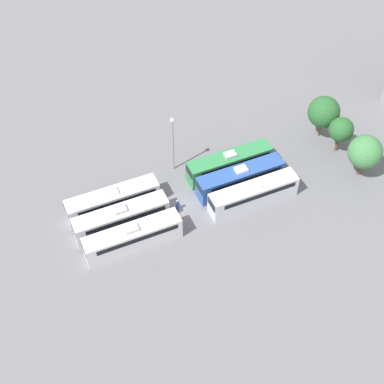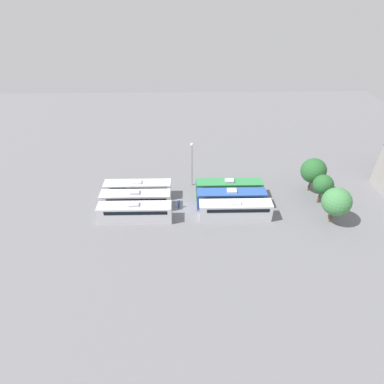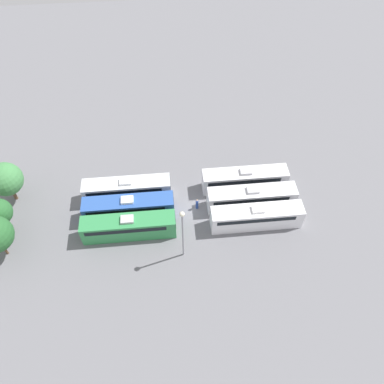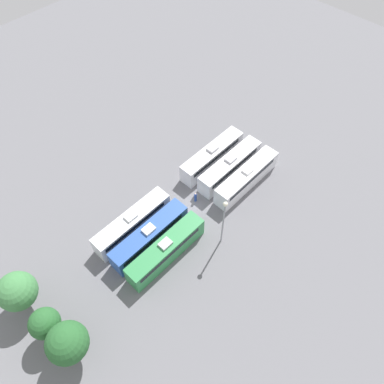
# 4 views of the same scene
# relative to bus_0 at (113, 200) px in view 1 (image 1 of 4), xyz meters

# --- Properties ---
(ground_plane) EXTENTS (127.84, 127.84, 0.00)m
(ground_plane) POSITION_rel_bus_0_xyz_m (3.17, 8.49, -1.73)
(ground_plane) COLOR slate
(bus_0) EXTENTS (2.46, 11.94, 3.50)m
(bus_0) POSITION_rel_bus_0_xyz_m (0.00, 0.00, 0.00)
(bus_0) COLOR white
(bus_0) RESTS_ON ground_plane
(bus_1) EXTENTS (2.46, 11.94, 3.50)m
(bus_1) POSITION_rel_bus_0_xyz_m (3.15, 0.04, 0.00)
(bus_1) COLOR silver
(bus_1) RESTS_ON ground_plane
(bus_2) EXTENTS (2.46, 11.94, 3.50)m
(bus_2) POSITION_rel_bus_0_xyz_m (6.48, 0.36, 0.00)
(bus_2) COLOR silver
(bus_2) RESTS_ON ground_plane
(bus_3) EXTENTS (2.46, 11.94, 3.50)m
(bus_3) POSITION_rel_bus_0_xyz_m (-0.00, 16.50, 0.00)
(bus_3) COLOR #338C4C
(bus_3) RESTS_ON ground_plane
(bus_4) EXTENTS (2.46, 11.94, 3.50)m
(bus_4) POSITION_rel_bus_0_xyz_m (3.05, 16.53, 0.00)
(bus_4) COLOR #2D56A8
(bus_4) RESTS_ON ground_plane
(bus_5) EXTENTS (2.46, 11.94, 3.50)m
(bus_5) POSITION_rel_bus_0_xyz_m (6.22, 16.80, 0.00)
(bus_5) COLOR silver
(bus_5) RESTS_ON ground_plane
(worker_person) EXTENTS (0.36, 0.36, 1.84)m
(worker_person) POSITION_rel_bus_0_xyz_m (3.36, 7.37, -0.87)
(worker_person) COLOR navy
(worker_person) RESTS_ON ground_plane
(light_pole) EXTENTS (0.60, 0.60, 8.99)m
(light_pole) POSITION_rel_bus_0_xyz_m (-3.68, 9.80, 4.25)
(light_pole) COLOR gray
(light_pole) RESTS_ON ground_plane
(tree_0) EXTENTS (4.54, 4.54, 6.63)m
(tree_0) POSITION_rel_bus_0_xyz_m (-1.44, 31.84, 2.62)
(tree_0) COLOR brown
(tree_0) RESTS_ON ground_plane
(tree_1) EXTENTS (3.47, 3.47, 5.58)m
(tree_1) POSITION_rel_bus_0_xyz_m (2.23, 32.35, 2.09)
(tree_1) COLOR brown
(tree_1) RESTS_ON ground_plane
(tree_2) EXTENTS (4.55, 4.55, 6.38)m
(tree_2) POSITION_rel_bus_0_xyz_m (7.42, 32.47, 2.36)
(tree_2) COLOR brown
(tree_2) RESTS_ON ground_plane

